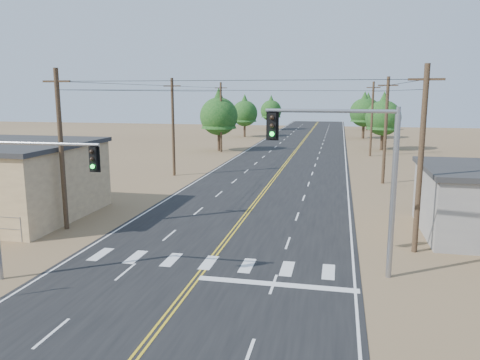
# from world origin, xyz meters

# --- Properties ---
(ground) EXTENTS (220.00, 220.00, 0.00)m
(ground) POSITION_xyz_m (0.00, 0.00, 0.00)
(ground) COLOR olive
(ground) RESTS_ON ground
(road) EXTENTS (15.00, 200.00, 0.02)m
(road) POSITION_xyz_m (0.00, 30.00, 0.01)
(road) COLOR black
(road) RESTS_ON ground
(utility_pole_left_near) EXTENTS (1.80, 0.30, 10.00)m
(utility_pole_left_near) POSITION_xyz_m (-10.50, 12.00, 5.12)
(utility_pole_left_near) COLOR #4C3826
(utility_pole_left_near) RESTS_ON ground
(utility_pole_left_mid) EXTENTS (1.80, 0.30, 10.00)m
(utility_pole_left_mid) POSITION_xyz_m (-10.50, 32.00, 5.12)
(utility_pole_left_mid) COLOR #4C3826
(utility_pole_left_mid) RESTS_ON ground
(utility_pole_left_far) EXTENTS (1.80, 0.30, 10.00)m
(utility_pole_left_far) POSITION_xyz_m (-10.50, 52.00, 5.12)
(utility_pole_left_far) COLOR #4C3826
(utility_pole_left_far) RESTS_ON ground
(utility_pole_right_near) EXTENTS (1.80, 0.30, 10.00)m
(utility_pole_right_near) POSITION_xyz_m (10.50, 12.00, 5.12)
(utility_pole_right_near) COLOR #4C3826
(utility_pole_right_near) RESTS_ON ground
(utility_pole_right_mid) EXTENTS (1.80, 0.30, 10.00)m
(utility_pole_right_mid) POSITION_xyz_m (10.50, 32.00, 5.12)
(utility_pole_right_mid) COLOR #4C3826
(utility_pole_right_mid) RESTS_ON ground
(utility_pole_right_far) EXTENTS (1.80, 0.30, 10.00)m
(utility_pole_right_far) POSITION_xyz_m (10.50, 52.00, 5.12)
(utility_pole_right_far) COLOR #4C3826
(utility_pole_right_far) RESTS_ON ground
(signal_mast_left) EXTENTS (5.44, 0.39, 6.56)m
(signal_mast_left) POSITION_xyz_m (-7.33, 4.01, 4.44)
(signal_mast_left) COLOR gray
(signal_mast_left) RESTS_ON ground
(signal_mast_right) EXTENTS (6.07, 0.51, 7.93)m
(signal_mast_right) POSITION_xyz_m (7.06, 8.05, 5.32)
(signal_mast_right) COLOR gray
(signal_mast_right) RESTS_ON ground
(tree_left_near) EXTENTS (5.57, 5.57, 9.28)m
(tree_left_near) POSITION_xyz_m (-11.18, 53.39, 5.68)
(tree_left_near) COLOR #3F2D1E
(tree_left_near) RESTS_ON ground
(tree_left_mid) EXTENTS (4.98, 4.98, 8.31)m
(tree_left_mid) POSITION_xyz_m (-11.87, 76.00, 5.08)
(tree_left_mid) COLOR #3F2D1E
(tree_left_mid) RESTS_ON ground
(tree_left_far) EXTENTS (4.84, 4.84, 8.06)m
(tree_left_far) POSITION_xyz_m (-9.38, 94.58, 4.93)
(tree_left_far) COLOR #3F2D1E
(tree_left_far) RESTS_ON ground
(tree_right_near) EXTENTS (5.25, 5.25, 8.75)m
(tree_right_near) POSITION_xyz_m (12.60, 59.35, 5.35)
(tree_right_near) COLOR #3F2D1E
(tree_right_near) RESTS_ON ground
(tree_right_mid) EXTENTS (5.31, 5.31, 8.86)m
(tree_right_mid) POSITION_xyz_m (10.69, 77.47, 5.41)
(tree_right_mid) COLOR #3F2D1E
(tree_right_mid) RESTS_ON ground
(tree_right_far) EXTENTS (5.19, 5.19, 8.65)m
(tree_right_far) POSITION_xyz_m (12.44, 98.05, 5.29)
(tree_right_far) COLOR #3F2D1E
(tree_right_far) RESTS_ON ground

